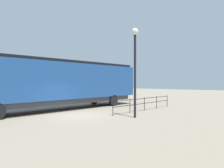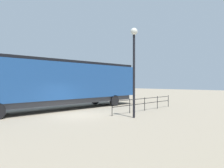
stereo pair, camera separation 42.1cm
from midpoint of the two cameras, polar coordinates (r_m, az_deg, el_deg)
name	(u,v)px [view 1 (the left image)]	position (r m, az deg, el deg)	size (l,w,h in m)	color
ground_plane	(78,115)	(16.92, -9.22, -7.81)	(120.00, 120.00, 0.00)	gray
locomotive	(64,82)	(20.69, -12.65, 0.41)	(3.15, 17.95, 4.33)	navy
lamp_post	(135,57)	(15.65, 5.04, 6.84)	(0.48, 0.48, 6.14)	black
platform_fence	(144,102)	(19.56, 7.55, -4.50)	(0.05, 8.31, 1.13)	black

